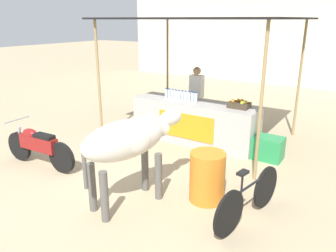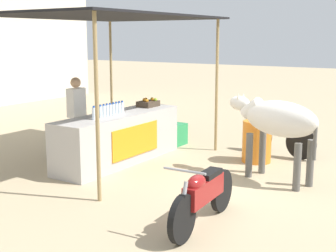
{
  "view_description": "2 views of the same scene",
  "coord_description": "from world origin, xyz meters",
  "px_view_note": "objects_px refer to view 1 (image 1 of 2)",
  "views": [
    {
      "loc": [
        3.51,
        -4.3,
        2.78
      ],
      "look_at": [
        0.07,
        0.96,
        0.72
      ],
      "focal_mm": 35.0,
      "sensor_mm": 36.0,
      "label": 1
    },
    {
      "loc": [
        -6.93,
        -3.43,
        2.43
      ],
      "look_at": [
        -0.23,
        0.91,
        0.89
      ],
      "focal_mm": 50.0,
      "sensor_mm": 36.0,
      "label": 2
    }
  ],
  "objects_px": {
    "cow": "(129,142)",
    "cooler_box": "(268,148)",
    "fruit_crate": "(239,105)",
    "water_barrel": "(207,177)",
    "bicycle_leaning": "(248,199)",
    "stall_counter": "(194,122)",
    "motorcycle_parked": "(38,145)",
    "vendor_behind_counter": "(196,98)"
  },
  "relations": [
    {
      "from": "cow",
      "to": "cooler_box",
      "type": "bearing_deg",
      "value": 65.92
    },
    {
      "from": "vendor_behind_counter",
      "to": "bicycle_leaning",
      "type": "bearing_deg",
      "value": -50.93
    },
    {
      "from": "water_barrel",
      "to": "bicycle_leaning",
      "type": "xyz_separation_m",
      "value": [
        0.75,
        -0.18,
        -0.06
      ]
    },
    {
      "from": "fruit_crate",
      "to": "cooler_box",
      "type": "distance_m",
      "value": 1.09
    },
    {
      "from": "cow",
      "to": "bicycle_leaning",
      "type": "height_order",
      "value": "cow"
    },
    {
      "from": "vendor_behind_counter",
      "to": "bicycle_leaning",
      "type": "height_order",
      "value": "vendor_behind_counter"
    },
    {
      "from": "water_barrel",
      "to": "stall_counter",
      "type": "bearing_deg",
      "value": 123.28
    },
    {
      "from": "fruit_crate",
      "to": "cooler_box",
      "type": "bearing_deg",
      "value": -11.39
    },
    {
      "from": "fruit_crate",
      "to": "bicycle_leaning",
      "type": "relative_size",
      "value": 0.27
    },
    {
      "from": "stall_counter",
      "to": "fruit_crate",
      "type": "distance_m",
      "value": 1.2
    },
    {
      "from": "vendor_behind_counter",
      "to": "motorcycle_parked",
      "type": "relative_size",
      "value": 0.92
    },
    {
      "from": "fruit_crate",
      "to": "water_barrel",
      "type": "xyz_separation_m",
      "value": [
        0.41,
        -2.3,
        -0.63
      ]
    },
    {
      "from": "water_barrel",
      "to": "cow",
      "type": "xyz_separation_m",
      "value": [
        -0.96,
        -0.74,
        0.63
      ]
    },
    {
      "from": "bicycle_leaning",
      "to": "cooler_box",
      "type": "bearing_deg",
      "value": 100.24
    },
    {
      "from": "cooler_box",
      "to": "bicycle_leaning",
      "type": "height_order",
      "value": "bicycle_leaning"
    },
    {
      "from": "fruit_crate",
      "to": "motorcycle_parked",
      "type": "distance_m",
      "value": 4.21
    },
    {
      "from": "cow",
      "to": "motorcycle_parked",
      "type": "height_order",
      "value": "cow"
    },
    {
      "from": "cooler_box",
      "to": "water_barrel",
      "type": "xyz_separation_m",
      "value": [
        -0.33,
        -2.15,
        0.17
      ]
    },
    {
      "from": "vendor_behind_counter",
      "to": "motorcycle_parked",
      "type": "bearing_deg",
      "value": -112.66
    },
    {
      "from": "cooler_box",
      "to": "motorcycle_parked",
      "type": "xyz_separation_m",
      "value": [
        -3.69,
        -2.8,
        0.19
      ]
    },
    {
      "from": "stall_counter",
      "to": "cow",
      "type": "height_order",
      "value": "cow"
    },
    {
      "from": "cooler_box",
      "to": "motorcycle_parked",
      "type": "height_order",
      "value": "motorcycle_parked"
    },
    {
      "from": "vendor_behind_counter",
      "to": "water_barrel",
      "type": "distance_m",
      "value": 3.54
    },
    {
      "from": "cooler_box",
      "to": "cow",
      "type": "height_order",
      "value": "cow"
    },
    {
      "from": "stall_counter",
      "to": "motorcycle_parked",
      "type": "xyz_separation_m",
      "value": [
        -1.88,
        -2.89,
        -0.05
      ]
    },
    {
      "from": "motorcycle_parked",
      "to": "bicycle_leaning",
      "type": "bearing_deg",
      "value": 6.42
    },
    {
      "from": "vendor_behind_counter",
      "to": "water_barrel",
      "type": "height_order",
      "value": "vendor_behind_counter"
    },
    {
      "from": "stall_counter",
      "to": "vendor_behind_counter",
      "type": "distance_m",
      "value": 0.91
    },
    {
      "from": "water_barrel",
      "to": "fruit_crate",
      "type": "bearing_deg",
      "value": 100.14
    },
    {
      "from": "stall_counter",
      "to": "water_barrel",
      "type": "height_order",
      "value": "stall_counter"
    },
    {
      "from": "vendor_behind_counter",
      "to": "cow",
      "type": "distance_m",
      "value": 3.84
    },
    {
      "from": "cow",
      "to": "bicycle_leaning",
      "type": "relative_size",
      "value": 1.13
    },
    {
      "from": "stall_counter",
      "to": "cooler_box",
      "type": "bearing_deg",
      "value": -3.09
    },
    {
      "from": "cooler_box",
      "to": "water_barrel",
      "type": "distance_m",
      "value": 2.18
    },
    {
      "from": "cooler_box",
      "to": "cow",
      "type": "bearing_deg",
      "value": -114.08
    },
    {
      "from": "vendor_behind_counter",
      "to": "bicycle_leaning",
      "type": "distance_m",
      "value": 4.13
    },
    {
      "from": "stall_counter",
      "to": "motorcycle_parked",
      "type": "distance_m",
      "value": 3.45
    },
    {
      "from": "vendor_behind_counter",
      "to": "water_barrel",
      "type": "xyz_separation_m",
      "value": [
        1.84,
        -3.0,
        -0.44
      ]
    },
    {
      "from": "fruit_crate",
      "to": "water_barrel",
      "type": "distance_m",
      "value": 2.42
    },
    {
      "from": "bicycle_leaning",
      "to": "vendor_behind_counter",
      "type": "bearing_deg",
      "value": 129.07
    },
    {
      "from": "fruit_crate",
      "to": "bicycle_leaning",
      "type": "xyz_separation_m",
      "value": [
        1.16,
        -2.48,
        -0.68
      ]
    },
    {
      "from": "stall_counter",
      "to": "fruit_crate",
      "type": "height_order",
      "value": "fruit_crate"
    }
  ]
}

